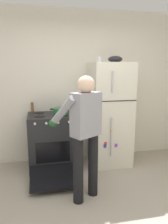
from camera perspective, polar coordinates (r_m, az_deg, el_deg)
The scene contains 9 objects.
ground at distance 2.70m, azimuth 6.75°, elevation -27.24°, with size 8.00×8.00×0.00m, color #9E9384.
kitchen_wall_back at distance 4.01m, azimuth -1.80°, elevation 6.65°, with size 6.00×0.10×2.70m, color silver.
refrigerator at distance 3.84m, azimuth 6.73°, elevation -0.56°, with size 0.68×0.72×1.78m.
stove_range at distance 3.75m, azimuth -8.53°, elevation -7.82°, with size 0.76×1.23×0.94m.
person_cook at distance 2.71m, azimuth -0.07°, elevation -4.08°, with size 0.67×0.73×1.60m.
red_pot at distance 3.59m, azimuth -6.20°, elevation 0.22°, with size 0.35×0.25×0.11m.
coffee_mug at distance 3.76m, azimuth 4.18°, elevation 13.63°, with size 0.11×0.08×0.10m.
pepper_mill at distance 3.81m, azimuth -13.49°, elevation 1.16°, with size 0.05×0.05×0.18m, color brown.
mixing_bowl at distance 3.79m, azimuth 8.25°, elevation 13.64°, with size 0.24×0.24×0.11m, color black.
Camera 1 is at (-0.71, -1.99, 1.68)m, focal length 34.63 mm.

